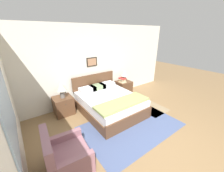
{
  "coord_description": "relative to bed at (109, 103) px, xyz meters",
  "views": [
    {
      "loc": [
        -2.13,
        -1.14,
        2.35
      ],
      "look_at": [
        -0.1,
        1.64,
        0.99
      ],
      "focal_mm": 22.0,
      "sensor_mm": 36.0,
      "label": 1
    }
  ],
  "objects": [
    {
      "name": "area_rug_main",
      "position": [
        0.05,
        -0.97,
        -0.29
      ],
      "size": [
        2.53,
        1.67,
        0.01
      ],
      "color": "#47567F",
      "rests_on": "ground_plane"
    },
    {
      "name": "book_thick_bottom",
      "position": [
        1.08,
        0.65,
        0.27
      ],
      "size": [
        0.22,
        0.26,
        0.04
      ],
      "rotation": [
        0.0,
        0.0,
        0.03
      ],
      "color": "beige",
      "rests_on": "nightstand_by_door"
    },
    {
      "name": "area_rug_bedside",
      "position": [
        1.24,
        -0.39,
        -0.29
      ],
      "size": [
        0.77,
        1.49,
        0.01
      ],
      "color": "#897556",
      "rests_on": "ground_plane"
    },
    {
      "name": "nightstand_near_window",
      "position": [
        -1.2,
        0.7,
        -0.02
      ],
      "size": [
        0.54,
        0.53,
        0.55
      ],
      "color": "brown",
      "rests_on": "ground_plane"
    },
    {
      "name": "ground_plane",
      "position": [
        -0.03,
        -1.97,
        -0.3
      ],
      "size": [
        16.0,
        16.0,
        0.0
      ],
      "primitive_type": "plane",
      "color": "olive"
    },
    {
      "name": "armchair",
      "position": [
        -1.76,
        -1.19,
        -0.01
      ],
      "size": [
        0.77,
        0.81,
        0.86
      ],
      "rotation": [
        0.0,
        0.0,
        -1.66
      ],
      "color": "#8E606B",
      "rests_on": "ground_plane"
    },
    {
      "name": "nightstand_by_door",
      "position": [
        1.2,
        0.7,
        -0.02
      ],
      "size": [
        0.54,
        0.53,
        0.55
      ],
      "color": "brown",
      "rests_on": "ground_plane"
    },
    {
      "name": "book_hardcover_middle",
      "position": [
        1.08,
        0.65,
        0.31
      ],
      "size": [
        0.17,
        0.22,
        0.04
      ],
      "rotation": [
        0.0,
        0.0,
        -0.09
      ],
      "color": "beige",
      "rests_on": "book_thick_bottom"
    },
    {
      "name": "table_lamp_by_door",
      "position": [
        1.19,
        0.68,
        0.58
      ],
      "size": [
        0.29,
        0.29,
        0.48
      ],
      "color": "slate",
      "rests_on": "nightstand_by_door"
    },
    {
      "name": "bed",
      "position": [
        0.0,
        0.0,
        0.0
      ],
      "size": [
        1.58,
        1.96,
        1.0
      ],
      "color": "brown",
      "rests_on": "ground_plane"
    },
    {
      "name": "wall_left",
      "position": [
        -2.39,
        -0.5,
        1.0
      ],
      "size": [
        0.08,
        5.38,
        2.6
      ],
      "color": "silver",
      "rests_on": "ground_plane"
    },
    {
      "name": "book_paperback_top",
      "position": [
        1.08,
        0.65,
        0.41
      ],
      "size": [
        0.21,
        0.27,
        0.04
      ],
      "rotation": [
        0.0,
        0.0,
        0.05
      ],
      "color": "#B7332D",
      "rests_on": "book_slim_near_top"
    },
    {
      "name": "table_lamp_near_window",
      "position": [
        -1.19,
        0.68,
        0.58
      ],
      "size": [
        0.29,
        0.29,
        0.48
      ],
      "color": "slate",
      "rests_on": "nightstand_near_window"
    },
    {
      "name": "book_slim_near_top",
      "position": [
        1.08,
        0.65,
        0.38
      ],
      "size": [
        0.24,
        0.24,
        0.03
      ],
      "rotation": [
        0.0,
        0.0,
        0.19
      ],
      "color": "beige",
      "rests_on": "book_novel_upper"
    },
    {
      "name": "book_novel_upper",
      "position": [
        1.08,
        0.65,
        0.34
      ],
      "size": [
        0.19,
        0.23,
        0.04
      ],
      "rotation": [
        0.0,
        0.0,
        0.08
      ],
      "color": "beige",
      "rests_on": "book_hardcover_middle"
    },
    {
      "name": "wall_back",
      "position": [
        -0.03,
        1.04,
        1.0
      ],
      "size": [
        7.07,
        0.09,
        2.6
      ],
      "color": "silver",
      "rests_on": "ground_plane"
    }
  ]
}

